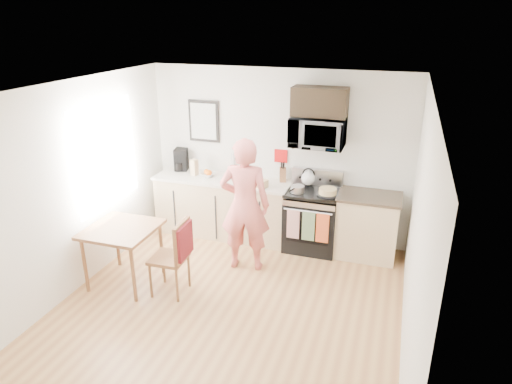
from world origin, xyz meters
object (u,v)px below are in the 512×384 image
(chair, at_px, (178,248))
(dining_table, at_px, (122,234))
(person, at_px, (245,205))
(range, at_px, (312,221))
(microwave, at_px, (318,132))
(cake, at_px, (328,192))

(chair, bearing_deg, dining_table, 176.34)
(person, distance_m, dining_table, 1.62)
(range, distance_m, microwave, 1.33)
(range, relative_size, cake, 3.83)
(dining_table, xyz_separation_m, chair, (0.80, -0.02, -0.06))
(dining_table, bearing_deg, cake, 34.13)
(microwave, xyz_separation_m, dining_table, (-2.11, -1.81, -1.06))
(microwave, bearing_deg, dining_table, -139.43)
(range, height_order, dining_table, range)
(microwave, relative_size, cake, 2.51)
(dining_table, height_order, cake, cake)
(microwave, relative_size, dining_table, 0.90)
(person, xyz_separation_m, dining_table, (-1.35, -0.87, -0.23))
(person, relative_size, dining_table, 2.20)
(cake, bearing_deg, person, -143.92)
(microwave, distance_m, chair, 2.51)
(chair, bearing_deg, range, 50.60)
(range, distance_m, chair, 2.17)
(dining_table, height_order, chair, chair)
(person, height_order, dining_table, person)
(microwave, distance_m, cake, 0.85)
(person, relative_size, chair, 1.86)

